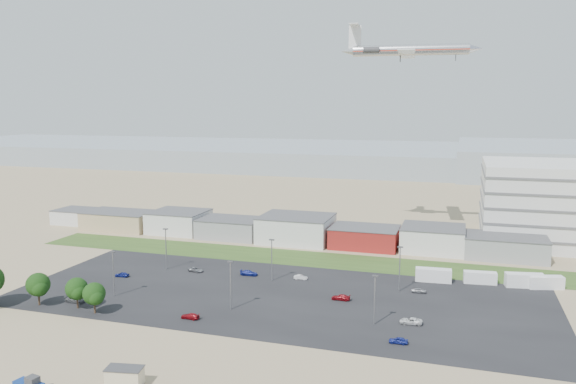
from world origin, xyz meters
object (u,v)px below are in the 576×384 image
at_px(parked_car_12, 341,297).
at_px(parked_car_11, 301,277).
at_px(parked_car_2, 398,340).
at_px(parked_car_6, 249,273).
at_px(airliner, 410,50).
at_px(parked_car_9, 196,270).
at_px(parked_car_0, 411,321).
at_px(portable_shed, 125,376).
at_px(parked_car_10, 75,299).
at_px(box_trailer_a, 433,275).
at_px(parked_car_8, 419,290).
at_px(parked_car_3, 190,316).
at_px(parked_car_5, 122,275).

bearing_deg(parked_car_12, parked_car_11, -132.36).
height_order(parked_car_2, parked_car_6, parked_car_6).
relative_size(airliner, parked_car_9, 10.97).
height_order(parked_car_0, parked_car_12, parked_car_0).
distance_m(portable_shed, parked_car_9, 59.93).
bearing_deg(parked_car_11, parked_car_10, 121.56).
bearing_deg(parked_car_6, portable_shed, 178.49).
relative_size(box_trailer_a, parked_car_12, 2.05).
distance_m(airliner, parked_car_6, 89.81).
bearing_deg(parked_car_0, parked_car_8, 175.74).
height_order(airliner, parked_car_9, airliner).
relative_size(portable_shed, parked_car_11, 1.68).
relative_size(parked_car_3, parked_car_11, 1.15).
relative_size(parked_car_3, parked_car_5, 1.11).
relative_size(parked_car_0, parked_car_3, 1.13).
height_order(parked_car_6, parked_car_12, parked_car_6).
height_order(box_trailer_a, parked_car_0, box_trailer_a).
xyz_separation_m(airliner, parked_car_5, (-62.66, -69.44, -59.56)).
bearing_deg(parked_car_10, airliner, -34.99).
bearing_deg(parked_car_6, parked_car_5, 105.59).
bearing_deg(parked_car_5, parked_car_11, 99.01).
height_order(parked_car_5, parked_car_6, parked_car_6).
bearing_deg(parked_car_9, parked_car_3, -148.23).
xyz_separation_m(airliner, parked_car_6, (-32.73, -58.76, -59.51)).
distance_m(box_trailer_a, parked_car_0, 29.52).
bearing_deg(airliner, portable_shed, -109.32).
relative_size(portable_shed, parked_car_5, 1.61).
bearing_deg(parked_car_5, portable_shed, 28.45).
bearing_deg(parked_car_11, airliner, -22.60).
height_order(parked_car_2, parked_car_12, parked_car_12).
height_order(portable_shed, airliner, airliner).
distance_m(parked_car_9, parked_car_12, 41.57).
xyz_separation_m(portable_shed, parked_car_3, (-3.11, 27.57, -0.85)).
bearing_deg(portable_shed, parked_car_11, 69.33).
bearing_deg(portable_shed, parked_car_10, 127.30).
height_order(airliner, parked_car_8, airliner).
distance_m(parked_car_5, parked_car_9, 18.28).
xyz_separation_m(airliner, parked_car_10, (-61.70, -88.58, -59.50)).
height_order(box_trailer_a, airliner, airliner).
distance_m(parked_car_8, parked_car_11, 28.72).
xyz_separation_m(parked_car_8, parked_car_11, (-28.68, 1.65, -0.03)).
distance_m(portable_shed, parked_car_5, 57.94).
xyz_separation_m(parked_car_2, parked_car_9, (-55.10, 29.47, -0.02)).
height_order(parked_car_3, parked_car_12, parked_car_12).
height_order(airliner, parked_car_2, airliner).
relative_size(parked_car_9, parked_car_11, 1.20).
bearing_deg(box_trailer_a, parked_car_10, -155.84).
xyz_separation_m(parked_car_8, parked_car_9, (-56.43, -0.18, -0.02)).
bearing_deg(parked_car_3, portable_shed, 9.01).
height_order(parked_car_5, parked_car_9, parked_car_5).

